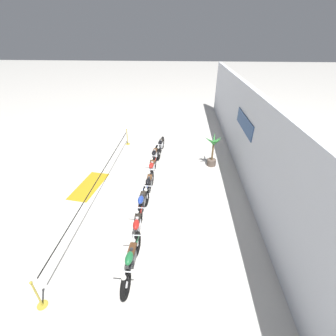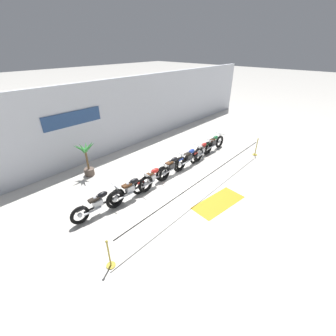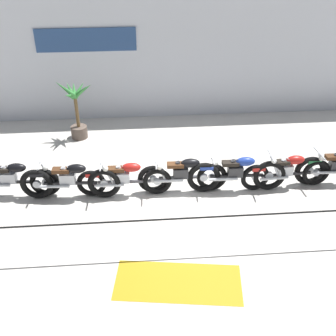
# 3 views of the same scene
# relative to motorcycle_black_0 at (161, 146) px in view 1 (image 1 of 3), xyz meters

# --- Properties ---
(ground_plane) EXTENTS (120.00, 120.00, 0.00)m
(ground_plane) POSITION_rel_motorcycle_black_0_xyz_m (4.05, -0.72, -0.46)
(ground_plane) COLOR silver
(back_wall) EXTENTS (28.00, 0.29, 4.20)m
(back_wall) POSITION_rel_motorcycle_black_0_xyz_m (4.04, 4.41, 1.64)
(back_wall) COLOR silver
(back_wall) RESTS_ON ground
(motorcycle_black_0) EXTENTS (2.34, 0.62, 0.95)m
(motorcycle_black_0) POSITION_rel_motorcycle_black_0_xyz_m (0.00, 0.00, 0.00)
(motorcycle_black_0) COLOR black
(motorcycle_black_0) RESTS_ON ground
(motorcycle_black_1) EXTENTS (2.40, 0.62, 0.98)m
(motorcycle_black_1) POSITION_rel_motorcycle_black_0_xyz_m (1.41, -0.20, 0.02)
(motorcycle_black_1) COLOR black
(motorcycle_black_1) RESTS_ON ground
(motorcycle_red_2) EXTENTS (2.29, 0.62, 0.93)m
(motorcycle_red_2) POSITION_rel_motorcycle_black_0_xyz_m (2.69, -0.18, -0.01)
(motorcycle_red_2) COLOR black
(motorcycle_red_2) RESTS_ON ground
(motorcycle_black_3) EXTENTS (2.19, 0.62, 0.95)m
(motorcycle_black_3) POSITION_rel_motorcycle_black_0_xyz_m (4.10, -0.13, 0.00)
(motorcycle_black_3) COLOR black
(motorcycle_black_3) RESTS_ON ground
(motorcycle_blue_4) EXTENTS (2.43, 0.62, 0.99)m
(motorcycle_blue_4) POSITION_rel_motorcycle_black_0_xyz_m (5.42, -0.22, 0.02)
(motorcycle_blue_4) COLOR black
(motorcycle_blue_4) RESTS_ON ground
(motorcycle_red_5) EXTENTS (2.30, 0.62, 0.94)m
(motorcycle_red_5) POSITION_rel_motorcycle_black_0_xyz_m (6.67, -0.17, -0.00)
(motorcycle_red_5) COLOR black
(motorcycle_red_5) RESTS_ON ground
(motorcycle_green_6) EXTENTS (2.20, 0.62, 0.97)m
(motorcycle_green_6) POSITION_rel_motorcycle_black_0_xyz_m (8.02, -0.10, 0.01)
(motorcycle_green_6) COLOR black
(motorcycle_green_6) RESTS_ON ground
(potted_palm_left_of_row) EXTENTS (1.11, 0.99, 1.82)m
(potted_palm_left_of_row) POSITION_rel_motorcycle_black_0_xyz_m (1.28, 2.95, 0.47)
(potted_palm_left_of_row) COLOR brown
(potted_palm_left_of_row) RESTS_ON ground
(stanchion_far_left) EXTENTS (10.30, 0.28, 1.05)m
(stanchion_far_left) POSITION_rel_motorcycle_black_0_xyz_m (2.60, -2.31, 0.27)
(stanchion_far_left) COLOR gold
(stanchion_far_left) RESTS_ON ground
(stanchion_mid_left) EXTENTS (0.28, 0.28, 1.05)m
(stanchion_mid_left) POSITION_rel_motorcycle_black_0_xyz_m (9.20, -2.31, -0.11)
(stanchion_mid_left) COLOR gold
(stanchion_mid_left) RESTS_ON ground
(floor_banner) EXTENTS (2.49, 1.33, 0.01)m
(floor_banner) POSITION_rel_motorcycle_black_0_xyz_m (3.69, -3.10, -0.46)
(floor_banner) COLOR #B78E19
(floor_banner) RESTS_ON ground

